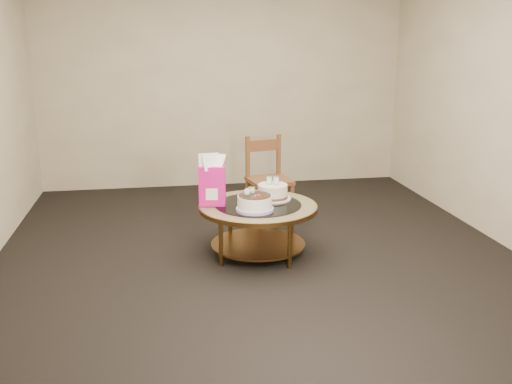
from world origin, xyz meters
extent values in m
plane|color=black|center=(0.00, 0.00, 0.00)|extent=(5.00, 5.00, 0.00)
cube|color=beige|center=(0.00, 2.50, 1.30)|extent=(4.50, 0.02, 2.60)
cube|color=beige|center=(0.00, -2.50, 1.30)|extent=(4.50, 0.02, 2.60)
cube|color=beige|center=(2.25, 0.00, 1.30)|extent=(0.02, 5.00, 2.60)
cylinder|color=brown|center=(0.35, 0.20, 0.21)|extent=(0.04, 0.04, 0.42)
cylinder|color=brown|center=(-0.20, 0.35, 0.21)|extent=(0.04, 0.04, 0.42)
cylinder|color=brown|center=(-0.35, -0.20, 0.21)|extent=(0.04, 0.04, 0.42)
cylinder|color=brown|center=(0.20, -0.35, 0.21)|extent=(0.04, 0.04, 0.42)
cylinder|color=brown|center=(0.00, 0.00, 0.10)|extent=(0.82, 0.82, 0.02)
cylinder|color=brown|center=(0.00, 0.00, 0.43)|extent=(1.02, 1.02, 0.04)
cylinder|color=#958052|center=(0.00, 0.00, 0.45)|extent=(1.00, 1.00, 0.01)
cylinder|color=black|center=(0.00, 0.00, 0.45)|extent=(0.74, 0.74, 0.01)
cylinder|color=#B691CE|center=(-0.06, -0.18, 0.47)|extent=(0.31, 0.31, 0.02)
cylinder|color=silver|center=(-0.06, -0.18, 0.52)|extent=(0.28, 0.28, 0.13)
cylinder|color=black|center=(-0.06, -0.18, 0.59)|extent=(0.27, 0.27, 0.01)
sphere|color=#B691CE|center=(-0.12, -0.13, 0.61)|extent=(0.06, 0.06, 0.06)
sphere|color=#B691CE|center=(-0.07, -0.12, 0.61)|extent=(0.05, 0.05, 0.05)
sphere|color=#B691CE|center=(-0.12, -0.18, 0.61)|extent=(0.04, 0.04, 0.04)
cone|color=#1C6C23|center=(-0.08, -0.15, 0.59)|extent=(0.03, 0.04, 0.03)
cone|color=#1C6C23|center=(-0.14, -0.15, 0.59)|extent=(0.04, 0.04, 0.03)
cone|color=#1C6C23|center=(-0.05, -0.10, 0.59)|extent=(0.04, 0.04, 0.03)
cone|color=#1C6C23|center=(-0.11, -0.21, 0.59)|extent=(0.04, 0.04, 0.03)
cylinder|color=silver|center=(0.15, 0.13, 0.46)|extent=(0.33, 0.33, 0.01)
cylinder|color=#4D2916|center=(0.15, 0.13, 0.48)|extent=(0.27, 0.27, 0.02)
cylinder|color=#EDE0C5|center=(0.15, 0.13, 0.54)|extent=(0.26, 0.26, 0.10)
cube|color=#51A647|center=(0.12, 0.14, 0.63)|extent=(0.05, 0.03, 0.07)
cube|color=silver|center=(0.12, 0.14, 0.63)|extent=(0.04, 0.02, 0.06)
cube|color=#458CEB|center=(0.18, 0.13, 0.63)|extent=(0.05, 0.03, 0.07)
cube|color=silver|center=(0.18, 0.13, 0.63)|extent=(0.04, 0.02, 0.06)
cube|color=#ED168D|center=(-0.39, 0.05, 0.63)|extent=(0.24, 0.16, 0.34)
cube|color=white|center=(-0.39, 0.05, 0.57)|extent=(0.12, 0.14, 0.10)
cube|color=tan|center=(-0.02, 0.24, 0.46)|extent=(0.12, 0.12, 0.01)
cylinder|color=gold|center=(-0.02, 0.24, 0.47)|extent=(0.13, 0.13, 0.01)
cylinder|color=olive|center=(-0.02, 0.24, 0.51)|extent=(0.06, 0.06, 0.06)
cylinder|color=black|center=(-0.02, 0.24, 0.55)|extent=(0.00, 0.00, 0.01)
cube|color=brown|center=(0.27, 0.90, 0.43)|extent=(0.47, 0.47, 0.04)
cube|color=brown|center=(0.14, 0.70, 0.21)|extent=(0.04, 0.04, 0.43)
cube|color=brown|center=(0.47, 0.76, 0.21)|extent=(0.04, 0.04, 0.43)
cube|color=brown|center=(0.07, 1.03, 0.21)|extent=(0.04, 0.04, 0.43)
cube|color=brown|center=(0.41, 1.10, 0.21)|extent=(0.04, 0.04, 0.43)
cube|color=brown|center=(0.07, 1.03, 0.65)|extent=(0.04, 0.04, 0.44)
cube|color=brown|center=(0.41, 1.10, 0.65)|extent=(0.04, 0.04, 0.44)
cube|color=brown|center=(0.24, 1.07, 0.76)|extent=(0.34, 0.09, 0.11)
camera|label=1|loc=(-0.80, -4.60, 1.85)|focal=40.00mm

